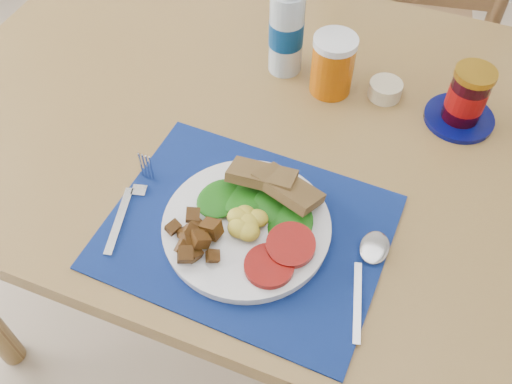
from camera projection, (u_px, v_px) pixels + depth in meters
ground at (259, 376)px, 1.51m from camera, size 4.00×4.00×0.00m
table at (298, 157)px, 1.10m from camera, size 1.40×0.90×0.75m
chair_far at (405, 17)px, 1.51m from camera, size 0.50×0.49×1.17m
placemat at (247, 231)px, 0.89m from camera, size 0.44×0.35×0.00m
breakfast_plate at (243, 225)px, 0.88m from camera, size 0.26×0.26×0.06m
fork at (132, 201)px, 0.92m from camera, size 0.04×0.19×0.00m
spoon at (369, 264)px, 0.85m from camera, size 0.05×0.19×0.01m
water_bottle at (287, 26)px, 1.06m from camera, size 0.07×0.07×0.23m
juice_glass at (333, 66)px, 1.06m from camera, size 0.08×0.08×0.11m
ramekin at (385, 90)px, 1.07m from camera, size 0.06×0.06×0.03m
jam_on_saucer at (466, 99)px, 1.01m from camera, size 0.13×0.13×0.11m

